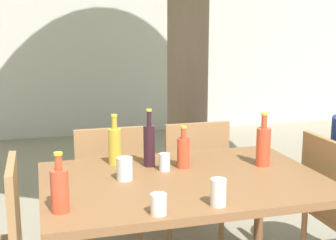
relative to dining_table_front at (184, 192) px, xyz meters
The scene contains 13 objects.
cafe_building_wall 4.38m from the dining_table_front, 90.00° to the left, with size 10.00×0.08×2.80m.
dining_table_front is the anchor object (origin of this frame).
patio_chair_2 0.80m from the dining_table_front, 111.85° to the left, with size 0.44×0.44×0.89m.
patio_chair_3 0.80m from the dining_table_front, 68.15° to the left, with size 0.44×0.44×0.89m.
soda_bottle_0 0.54m from the dining_table_front, 10.12° to the left, with size 0.08×0.08×0.30m.
soda_bottle_1 0.24m from the dining_table_front, 73.00° to the left, with size 0.07×0.07×0.24m.
soda_bottle_2 0.72m from the dining_table_front, 155.98° to the right, with size 0.08×0.08×0.26m.
wine_bottle_3 0.35m from the dining_table_front, 115.37° to the left, with size 0.07×0.07×0.33m.
oil_cruet_4 0.50m from the dining_table_front, 131.05° to the left, with size 0.07×0.07×0.29m.
drinking_glass_0 0.20m from the dining_table_front, 112.82° to the left, with size 0.06×0.06×0.10m.
drinking_glass_1 0.51m from the dining_table_front, 120.01° to the right, with size 0.07×0.07×0.09m.
drinking_glass_2 0.43m from the dining_table_front, 85.66° to the right, with size 0.07×0.07×0.12m.
drinking_glass_3 0.33m from the dining_table_front, 169.88° to the left, with size 0.08×0.08×0.12m.
Camera 1 is at (-0.71, -2.22, 1.52)m, focal length 50.00 mm.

